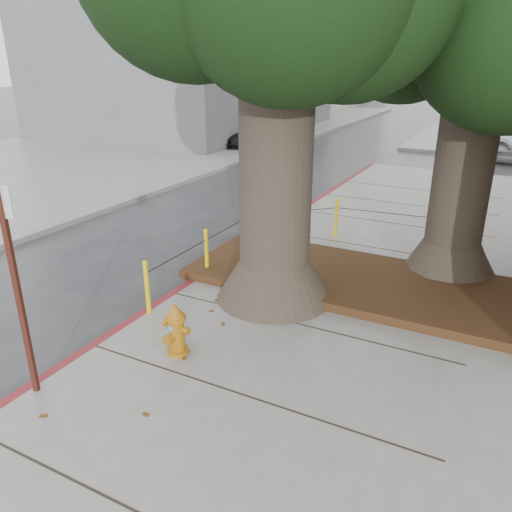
{
  "coord_description": "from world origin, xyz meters",
  "views": [
    {
      "loc": [
        3.12,
        -4.56,
        4.11
      ],
      "look_at": [
        -0.39,
        2.19,
        1.1
      ],
      "focal_mm": 35.0,
      "sensor_mm": 36.0,
      "label": 1
    }
  ],
  "objects": [
    {
      "name": "ground",
      "position": [
        0.0,
        0.0,
        0.0
      ],
      "size": [
        140.0,
        140.0,
        0.0
      ],
      "primitive_type": "plane",
      "color": "#28282B",
      "rests_on": "ground"
    },
    {
      "name": "sidewalk_opposite",
      "position": [
        -14.0,
        10.0,
        0.07
      ],
      "size": [
        14.0,
        60.0,
        0.15
      ],
      "primitive_type": "cube",
      "color": "slate",
      "rests_on": "ground"
    },
    {
      "name": "curb_red",
      "position": [
        -2.0,
        2.5,
        0.07
      ],
      "size": [
        0.14,
        26.0,
        0.16
      ],
      "primitive_type": "cube",
      "color": "maroon",
      "rests_on": "ground"
    },
    {
      "name": "planter_bed",
      "position": [
        0.9,
        3.9,
        0.23
      ],
      "size": [
        6.4,
        2.6,
        0.16
      ],
      "primitive_type": "cube",
      "color": "black",
      "rests_on": "sidewalk_main"
    },
    {
      "name": "building_far_grey",
      "position": [
        -15.0,
        22.0,
        6.0
      ],
      "size": [
        12.0,
        16.0,
        12.0
      ],
      "primitive_type": "cube",
      "color": "slate",
      "rests_on": "ground"
    },
    {
      "name": "building_far_white",
      "position": [
        -17.0,
        45.0,
        7.5
      ],
      "size": [
        12.0,
        18.0,
        15.0
      ],
      "primitive_type": "cube",
      "color": "silver",
      "rests_on": "ground"
    },
    {
      "name": "bollard_ring",
      "position": [
        -0.87,
        4.38,
        0.66
      ],
      "size": [
        3.79,
        5.39,
        0.95
      ],
      "color": "yellow",
      "rests_on": "sidewalk_main"
    },
    {
      "name": "fire_hydrant",
      "position": [
        -0.75,
        0.41,
        0.53
      ],
      "size": [
        0.41,
        0.38,
        0.78
      ],
      "rotation": [
        0.0,
        0.0,
        -0.14
      ],
      "color": "#B56E12",
      "rests_on": "sidewalk_main"
    },
    {
      "name": "signpost",
      "position": [
        -1.84,
        -1.14,
        1.67
      ],
      "size": [
        0.25,
        0.12,
        2.68
      ],
      "rotation": [
        0.0,
        0.0,
        0.37
      ],
      "color": "#471911",
      "rests_on": "sidewalk_main"
    },
    {
      "name": "car_silver",
      "position": [
        2.42,
        19.08,
        0.54
      ],
      "size": [
        3.23,
        1.44,
        1.08
      ],
      "primitive_type": "imported",
      "rotation": [
        0.0,
        0.0,
        1.52
      ],
      "color": "#9A9B9F",
      "rests_on": "ground"
    },
    {
      "name": "car_dark",
      "position": [
        -9.05,
        17.76,
        0.6
      ],
      "size": [
        1.73,
        4.16,
        1.2
      ],
      "primitive_type": "imported",
      "rotation": [
        0.0,
        0.0,
        0.01
      ],
      "color": "black",
      "rests_on": "ground"
    }
  ]
}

